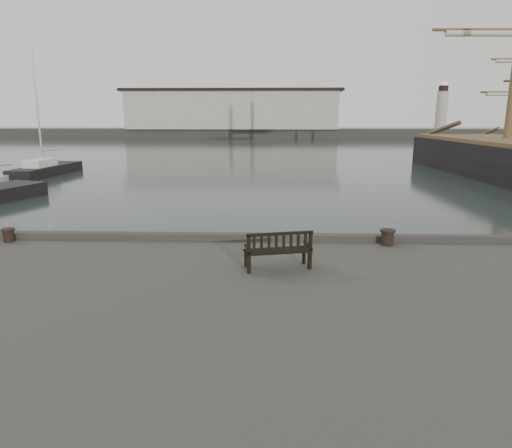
{
  "coord_description": "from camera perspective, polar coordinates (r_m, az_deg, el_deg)",
  "views": [
    {
      "loc": [
        0.79,
        -12.1,
        4.86
      ],
      "look_at": [
        0.41,
        -0.5,
        2.1
      ],
      "focal_mm": 32.0,
      "sensor_mm": 36.0,
      "label": 1
    }
  ],
  "objects": [
    {
      "name": "ground",
      "position": [
        13.06,
        -1.72,
        -8.47
      ],
      "size": [
        400.0,
        400.0,
        0.0
      ],
      "primitive_type": "plane",
      "color": "black",
      "rests_on": "ground"
    },
    {
      "name": "breakwater",
      "position": [
        104.24,
        -1.06,
        13.07
      ],
      "size": [
        140.0,
        9.5,
        12.2
      ],
      "color": "#383530",
      "rests_on": "ground"
    },
    {
      "name": "bench",
      "position": [
        10.09,
        2.73,
        -4.11
      ],
      "size": [
        1.54,
        0.82,
        0.84
      ],
      "rotation": [
        0.0,
        0.0,
        0.23
      ],
      "color": "black",
      "rests_on": "quay"
    },
    {
      "name": "bollard_left",
      "position": [
        13.92,
        -28.53,
        -1.23
      ],
      "size": [
        0.39,
        0.39,
        0.36
      ],
      "primitive_type": "cylinder",
      "rotation": [
        0.0,
        0.0,
        0.15
      ],
      "color": "black",
      "rests_on": "quay"
    },
    {
      "name": "bollard_right",
      "position": [
        12.39,
        16.1,
        -1.62
      ],
      "size": [
        0.49,
        0.49,
        0.41
      ],
      "primitive_type": "cylinder",
      "rotation": [
        0.0,
        0.0,
        -0.3
      ],
      "color": "black",
      "rests_on": "quay"
    },
    {
      "name": "yacht_d",
      "position": [
        42.35,
        -24.67,
        5.9
      ],
      "size": [
        2.81,
        8.33,
        10.49
      ],
      "rotation": [
        0.0,
        0.0,
        -0.08
      ],
      "color": "black",
      "rests_on": "ground"
    }
  ]
}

